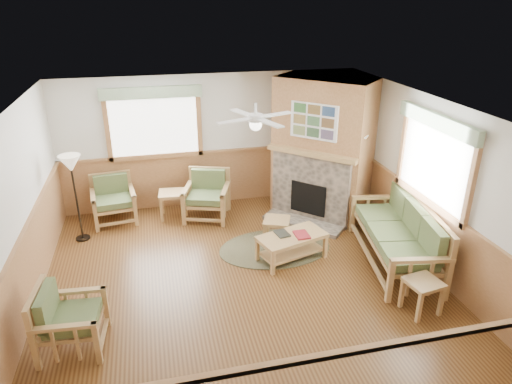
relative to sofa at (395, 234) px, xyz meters
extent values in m
cube|color=brown|center=(-2.55, 0.06, -0.52)|extent=(6.00, 6.00, 0.01)
cube|color=white|center=(-2.55, 0.06, 2.19)|extent=(6.00, 6.00, 0.01)
cube|color=white|center=(-2.55, 3.06, 0.84)|extent=(6.00, 0.02, 2.70)
cube|color=white|center=(-2.55, -2.94, 0.84)|extent=(6.00, 0.02, 2.70)
cube|color=white|center=(-5.55, 0.06, 0.84)|extent=(0.02, 6.00, 2.70)
cube|color=white|center=(0.45, 0.06, 0.84)|extent=(0.02, 6.00, 2.70)
cylinder|color=#4D4930|center=(-1.79, 0.85, -0.51)|extent=(2.04, 2.04, 0.01)
cube|color=maroon|center=(-1.46, 0.41, -0.03)|extent=(0.23, 0.31, 0.03)
cube|color=#252620|center=(-1.76, 0.53, -0.04)|extent=(0.24, 0.30, 0.03)
camera|label=1|loc=(-3.71, -5.82, 3.58)|focal=32.00mm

